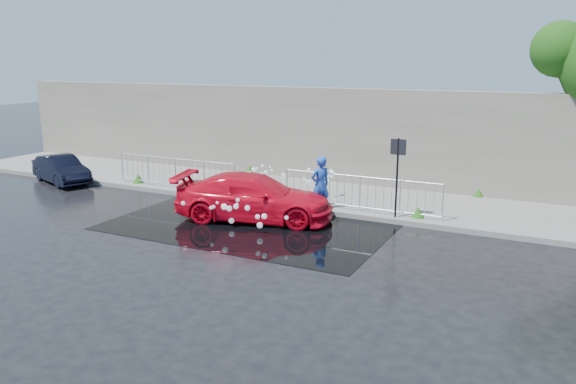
# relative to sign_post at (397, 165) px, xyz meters

# --- Properties ---
(ground) EXTENTS (90.00, 90.00, 0.00)m
(ground) POSITION_rel_sign_post_xyz_m (-4.20, -3.10, -1.72)
(ground) COLOR black
(ground) RESTS_ON ground
(pavement) EXTENTS (30.00, 4.00, 0.15)m
(pavement) POSITION_rel_sign_post_xyz_m (-4.20, 1.90, -1.65)
(pavement) COLOR slate
(pavement) RESTS_ON ground
(curb) EXTENTS (30.00, 0.25, 0.16)m
(curb) POSITION_rel_sign_post_xyz_m (-4.20, -0.10, -1.64)
(curb) COLOR slate
(curb) RESTS_ON ground
(retaining_wall) EXTENTS (30.00, 0.60, 3.50)m
(retaining_wall) POSITION_rel_sign_post_xyz_m (-4.20, 4.10, 0.18)
(retaining_wall) COLOR #6A6759
(retaining_wall) RESTS_ON pavement
(puddle) EXTENTS (8.00, 5.00, 0.01)m
(puddle) POSITION_rel_sign_post_xyz_m (-3.70, -2.10, -1.72)
(puddle) COLOR black
(puddle) RESTS_ON ground
(sign_post) EXTENTS (0.45, 0.06, 2.50)m
(sign_post) POSITION_rel_sign_post_xyz_m (0.00, 0.00, 0.00)
(sign_post) COLOR black
(sign_post) RESTS_ON ground
(railing_left) EXTENTS (5.05, 0.05, 1.10)m
(railing_left) POSITION_rel_sign_post_xyz_m (-8.20, 0.25, -0.99)
(railing_left) COLOR silver
(railing_left) RESTS_ON pavement
(railing_right) EXTENTS (5.05, 0.05, 1.10)m
(railing_right) POSITION_rel_sign_post_xyz_m (-1.20, 0.25, -0.99)
(railing_right) COLOR silver
(railing_right) RESTS_ON pavement
(weeds) EXTENTS (12.17, 3.93, 0.40)m
(weeds) POSITION_rel_sign_post_xyz_m (-4.45, 1.31, -1.40)
(weeds) COLOR #214C14
(weeds) RESTS_ON pavement
(water_spray) EXTENTS (3.50, 5.26, 0.97)m
(water_spray) POSITION_rel_sign_post_xyz_m (-3.72, -0.71, -1.05)
(water_spray) COLOR white
(water_spray) RESTS_ON ground
(red_car) EXTENTS (5.04, 3.02, 1.37)m
(red_car) POSITION_rel_sign_post_xyz_m (-3.87, -1.58, -1.04)
(red_car) COLOR red
(red_car) RESTS_ON ground
(dark_car) EXTENTS (3.43, 2.19, 1.07)m
(dark_car) POSITION_rel_sign_post_xyz_m (-13.13, -0.50, -1.19)
(dark_car) COLOR black
(dark_car) RESTS_ON ground
(person) EXTENTS (0.73, 0.79, 1.81)m
(person) POSITION_rel_sign_post_xyz_m (-2.37, -0.10, -0.82)
(person) COLOR #224DAD
(person) RESTS_ON ground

